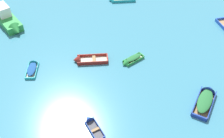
# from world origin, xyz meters

# --- Properties ---
(motor_launch_green_distant_center) EXTENTS (6.31, 6.09, 2.57)m
(motor_launch_green_distant_center) POSITION_xyz_m (-14.81, 29.60, 0.73)
(motor_launch_green_distant_center) COLOR #288C3D
(motor_launch_green_distant_center) RESTS_ON ground_plane
(rowboat_deep_blue_far_right) EXTENTS (2.74, 4.52, 1.37)m
(rowboat_deep_blue_far_right) POSITION_xyz_m (9.65, 20.40, 0.34)
(rowboat_deep_blue_far_right) COLOR #99754C
(rowboat_deep_blue_far_right) RESTS_ON ground_plane
(rowboat_turquoise_outer_left) EXTENTS (4.12, 2.10, 1.14)m
(rowboat_turquoise_outer_left) POSITION_xyz_m (-1.72, 37.80, 0.18)
(rowboat_turquoise_outer_left) COLOR #99754C
(rowboat_turquoise_outer_left) RESTS_ON ground_plane
(rowboat_maroon_far_back) EXTENTS (4.07, 2.15, 1.23)m
(rowboat_maroon_far_back) POSITION_xyz_m (-3.36, 23.98, 0.20)
(rowboat_maroon_far_back) COLOR beige
(rowboat_maroon_far_back) RESTS_ON ground_plane
(rowboat_green_near_left) EXTENTS (2.56, 2.63, 0.82)m
(rowboat_green_near_left) POSITION_xyz_m (1.84, 24.68, 0.25)
(rowboat_green_near_left) COLOR beige
(rowboat_green_near_left) RESTS_ON ground_plane
(rowboat_deep_blue_back_row_left) EXTENTS (2.34, 2.63, 0.81)m
(rowboat_deep_blue_back_row_left) POSITION_xyz_m (-0.67, 15.72, 0.15)
(rowboat_deep_blue_back_row_left) COLOR #4C4C51
(rowboat_deep_blue_back_row_left) RESTS_ON ground_plane
(rowboat_turquoise_near_camera) EXTENTS (1.51, 3.00, 0.97)m
(rowboat_turquoise_near_camera) POSITION_xyz_m (-8.56, 22.04, 0.22)
(rowboat_turquoise_near_camera) COLOR beige
(rowboat_turquoise_near_camera) RESTS_ON ground_plane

